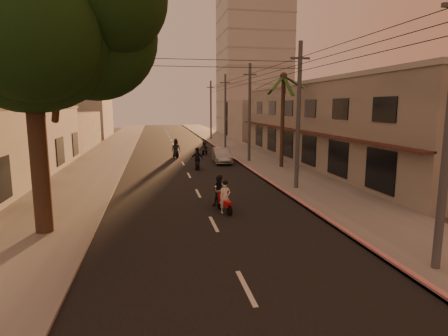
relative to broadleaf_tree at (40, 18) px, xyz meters
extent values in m
plane|color=#383023|center=(6.61, -2.14, -8.48)|extent=(160.00, 160.00, 0.00)
cube|color=black|center=(6.61, 17.86, -8.47)|extent=(10.00, 140.00, 0.02)
cube|color=slate|center=(14.11, 17.86, -8.42)|extent=(5.00, 140.00, 0.12)
cube|color=slate|center=(-0.89, 17.86, -8.42)|extent=(5.00, 140.00, 0.12)
cube|color=#B21512|center=(11.71, 12.86, -8.38)|extent=(0.20, 60.00, 0.20)
cube|color=gray|center=(20.61, 15.86, -4.98)|extent=(8.00, 34.00, 7.00)
cube|color=#A59E95|center=(20.61, 15.86, -1.33)|extent=(8.20, 34.20, 0.30)
cube|color=#42211A|center=(16.31, 15.86, -5.38)|extent=(0.80, 34.00, 0.12)
cube|color=#B7B5B2|center=(22.61, 53.86, 5.52)|extent=(12.00, 12.00, 28.00)
cylinder|color=black|center=(-0.39, -0.14, -5.48)|extent=(0.70, 0.70, 6.00)
cylinder|color=black|center=(0.41, 0.26, -2.48)|extent=(1.22, 2.17, 3.04)
cylinder|color=black|center=(-0.99, -0.44, -2.28)|extent=(1.31, 1.49, 2.73)
sphere|color=black|center=(-0.39, -0.14, 0.02)|extent=(7.20, 7.20, 7.20)
sphere|color=black|center=(1.81, 0.86, -0.48)|extent=(5.20, 5.20, 5.20)
sphere|color=black|center=(0.21, -1.94, -0.88)|extent=(4.60, 4.60, 4.60)
sphere|color=black|center=(0.81, 2.26, 1.12)|extent=(4.40, 4.40, 4.40)
cylinder|color=black|center=(14.61, 13.86, -4.68)|extent=(0.32, 0.32, 7.60)
sphere|color=black|center=(14.61, 13.86, -0.88)|extent=(0.60, 0.60, 0.60)
cylinder|color=#38383A|center=(12.81, 5.86, -3.98)|extent=(0.26, 0.26, 9.00)
cube|color=#38383A|center=(12.81, 5.86, -0.48)|extent=(1.20, 0.12, 0.12)
cylinder|color=#38383A|center=(12.81, 17.86, -3.98)|extent=(0.26, 0.26, 9.00)
cube|color=#38383A|center=(12.81, 17.86, -0.48)|extent=(1.20, 0.12, 0.12)
cylinder|color=#38383A|center=(12.81, 29.86, -3.98)|extent=(0.26, 0.26, 9.00)
cube|color=#38383A|center=(12.81, 29.86, -0.48)|extent=(1.20, 0.12, 0.12)
cylinder|color=#38383A|center=(12.81, 41.86, -3.98)|extent=(0.26, 0.26, 9.00)
cube|color=#38383A|center=(12.81, 41.86, -0.48)|extent=(1.20, 0.12, 0.12)
cube|color=#A59E95|center=(20.61, 42.86, -5.48)|extent=(8.00, 14.00, 6.00)
cube|color=#A59E95|center=(-7.39, 31.86, -6.28)|extent=(8.00, 14.00, 4.40)
cube|color=#A59E95|center=(-7.39, 49.86, -4.98)|extent=(8.00, 14.00, 7.00)
cylinder|color=black|center=(7.29, 2.16, -8.21)|extent=(0.21, 0.54, 0.53)
cylinder|color=black|center=(7.56, 1.01, -8.21)|extent=(0.21, 0.54, 0.53)
cube|color=#B80E13|center=(7.44, 1.52, -7.96)|extent=(0.49, 1.07, 0.28)
cube|color=#B80E13|center=(7.34, 1.97, -7.82)|extent=(0.30, 0.16, 0.57)
cylinder|color=silver|center=(7.31, 2.09, -7.49)|extent=(0.51, 0.16, 0.04)
imported|color=silver|center=(7.44, 1.52, -7.68)|extent=(0.74, 0.63, 1.58)
sphere|color=black|center=(7.44, 1.52, -6.94)|extent=(0.28, 0.28, 0.28)
sphere|color=silver|center=(7.06, 2.01, -7.25)|extent=(0.11, 0.11, 0.11)
sphere|color=silver|center=(7.57, 2.13, -7.25)|extent=(0.11, 0.11, 0.11)
cylinder|color=black|center=(7.52, 3.45, -8.21)|extent=(0.19, 0.55, 0.54)
cylinder|color=black|center=(7.30, 2.27, -8.21)|extent=(0.19, 0.55, 0.54)
cube|color=black|center=(7.40, 2.79, -7.95)|extent=(0.46, 1.09, 0.29)
cube|color=black|center=(7.49, 3.26, -7.80)|extent=(0.30, 0.15, 0.58)
cylinder|color=silver|center=(7.51, 3.37, -7.46)|extent=(0.53, 0.14, 0.04)
imported|color=black|center=(7.40, 2.79, -7.67)|extent=(1.01, 0.90, 1.62)
sphere|color=black|center=(7.40, 2.79, -6.91)|extent=(0.29, 0.29, 0.29)
cylinder|color=black|center=(7.65, 15.16, -8.19)|extent=(0.19, 0.59, 0.58)
cylinder|color=black|center=(7.45, 13.88, -8.19)|extent=(0.19, 0.59, 0.58)
cube|color=black|center=(7.53, 14.44, -7.91)|extent=(0.46, 1.17, 0.31)
cube|color=black|center=(7.61, 14.95, -7.75)|extent=(0.32, 0.15, 0.62)
cylinder|color=silver|center=(7.63, 15.08, -7.39)|extent=(0.57, 0.13, 0.04)
imported|color=black|center=(7.53, 14.44, -7.61)|extent=(1.15, 0.74, 1.74)
sphere|color=black|center=(7.53, 14.44, -6.79)|extent=(0.31, 0.31, 0.31)
cylinder|color=black|center=(6.14, 22.76, -8.17)|extent=(0.18, 0.62, 0.61)
cylinder|color=black|center=(6.30, 21.42, -8.17)|extent=(0.18, 0.62, 0.61)
cube|color=black|center=(6.23, 22.01, -7.88)|extent=(0.44, 1.22, 0.33)
cube|color=black|center=(6.16, 22.55, -7.72)|extent=(0.34, 0.15, 0.65)
cylinder|color=silver|center=(6.15, 22.68, -7.34)|extent=(0.60, 0.11, 0.04)
imported|color=black|center=(6.23, 22.01, -7.56)|extent=(1.03, 0.79, 1.82)
sphere|color=black|center=(6.23, 22.01, -6.70)|extent=(0.33, 0.33, 0.33)
cylinder|color=black|center=(9.63, 24.16, -8.23)|extent=(0.30, 0.49, 0.50)
cylinder|color=black|center=(9.14, 23.16, -8.23)|extent=(0.30, 0.49, 0.50)
cube|color=black|center=(9.35, 23.60, -7.99)|extent=(0.65, 0.99, 0.27)
cube|color=black|center=(9.55, 24.00, -7.85)|extent=(0.28, 0.20, 0.53)
cylinder|color=silver|center=(9.60, 24.10, -7.54)|extent=(0.46, 0.25, 0.04)
imported|color=black|center=(9.35, 23.60, -7.73)|extent=(1.40, 1.31, 1.49)
sphere|color=black|center=(9.35, 23.60, -7.03)|extent=(0.27, 0.27, 0.27)
imported|color=#96999E|center=(10.18, 17.65, -7.78)|extent=(1.93, 4.39, 1.40)
camera|label=1|loc=(4.15, -15.94, -3.28)|focal=30.00mm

